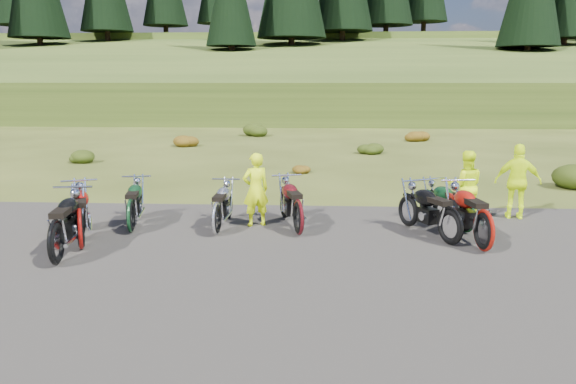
# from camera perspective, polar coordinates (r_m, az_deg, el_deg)

# --- Properties ---
(ground) EXTENTS (300.00, 300.00, 0.00)m
(ground) POSITION_cam_1_polar(r_m,az_deg,el_deg) (10.65, 1.47, -6.33)
(ground) COLOR #323D14
(ground) RESTS_ON ground
(gravel_pad) EXTENTS (20.00, 12.00, 0.04)m
(gravel_pad) POSITION_cam_1_polar(r_m,az_deg,el_deg) (8.77, 1.06, -10.32)
(gravel_pad) COLOR black
(gravel_pad) RESTS_ON ground
(hill_slope) EXTENTS (300.00, 45.97, 9.37)m
(hill_slope) POSITION_cam_1_polar(r_m,az_deg,el_deg) (60.22, 2.94, 8.35)
(hill_slope) COLOR #2E4316
(hill_slope) RESTS_ON ground
(hill_plateau) EXTENTS (300.00, 90.00, 9.17)m
(hill_plateau) POSITION_cam_1_polar(r_m,az_deg,el_deg) (120.18, 3.10, 9.89)
(hill_plateau) COLOR #2E4316
(hill_plateau) RESTS_ON ground
(shrub_1) EXTENTS (1.03, 1.03, 0.61)m
(shrub_1) POSITION_cam_1_polar(r_m,az_deg,el_deg) (23.59, -20.34, 3.57)
(shrub_1) COLOR #20340D
(shrub_1) RESTS_ON ground
(shrub_2) EXTENTS (1.30, 1.30, 0.77)m
(shrub_2) POSITION_cam_1_polar(r_m,az_deg,el_deg) (27.66, -10.44, 5.32)
(shrub_2) COLOR #6C370D
(shrub_2) RESTS_ON ground
(shrub_3) EXTENTS (1.56, 1.56, 0.92)m
(shrub_3) POSITION_cam_1_polar(r_m,az_deg,el_deg) (32.36, -3.21, 6.50)
(shrub_3) COLOR #20340D
(shrub_3) RESTS_ON ground
(shrub_4) EXTENTS (0.77, 0.77, 0.45)m
(shrub_4) POSITION_cam_1_polar(r_m,az_deg,el_deg) (19.58, 1.13, 2.57)
(shrub_4) COLOR #6C370D
(shrub_4) RESTS_ON ground
(shrub_5) EXTENTS (1.03, 1.03, 0.61)m
(shrub_5) POSITION_cam_1_polar(r_m,az_deg,el_deg) (24.91, 8.28, 4.55)
(shrub_5) COLOR #20340D
(shrub_5) RESTS_ON ground
(shrub_6) EXTENTS (1.30, 1.30, 0.77)m
(shrub_6) POSITION_cam_1_polar(r_m,az_deg,el_deg) (30.50, 12.89, 5.78)
(shrub_6) COLOR #6C370D
(shrub_6) RESTS_ON ground
(motorcycle_0) EXTENTS (1.11, 2.37, 1.19)m
(motorcycle_0) POSITION_cam_1_polar(r_m,az_deg,el_deg) (10.80, -22.34, -6.96)
(motorcycle_0) COLOR black
(motorcycle_0) RESTS_ON ground
(motorcycle_1) EXTENTS (1.54, 2.35, 1.17)m
(motorcycle_1) POSITION_cam_1_polar(r_m,az_deg,el_deg) (11.59, -20.18, -5.57)
(motorcycle_1) COLOR #950E0A
(motorcycle_1) RESTS_ON ground
(motorcycle_2) EXTENTS (1.03, 2.11, 1.06)m
(motorcycle_2) POSITION_cam_1_polar(r_m,az_deg,el_deg) (12.47, -15.59, -4.09)
(motorcycle_2) COLOR #0E3217
(motorcycle_2) RESTS_ON ground
(motorcycle_3) EXTENTS (0.71, 1.99, 1.03)m
(motorcycle_3) POSITION_cam_1_polar(r_m,az_deg,el_deg) (11.94, -7.24, -4.45)
(motorcycle_3) COLOR silver
(motorcycle_3) RESTS_ON ground
(motorcycle_4) EXTENTS (1.25, 2.24, 1.11)m
(motorcycle_4) POSITION_cam_1_polar(r_m,az_deg,el_deg) (11.83, 1.06, -4.50)
(motorcycle_4) COLOR #460B10
(motorcycle_4) RESTS_ON ground
(motorcycle_5) EXTENTS (1.58, 2.26, 1.13)m
(motorcycle_5) POSITION_cam_1_polar(r_m,az_deg,el_deg) (11.60, 16.04, -5.29)
(motorcycle_5) COLOR black
(motorcycle_5) RESTS_ON ground
(motorcycle_6) EXTENTS (1.15, 2.37, 1.19)m
(motorcycle_6) POSITION_cam_1_polar(r_m,az_deg,el_deg) (11.37, 19.13, -5.81)
(motorcycle_6) COLOR maroon
(motorcycle_6) RESTS_ON ground
(motorcycle_7) EXTENTS (1.41, 2.04, 1.02)m
(motorcycle_7) POSITION_cam_1_polar(r_m,az_deg,el_deg) (12.60, 17.42, -4.04)
(motorcycle_7) COLOR black
(motorcycle_7) RESTS_ON ground
(person_middle) EXTENTS (0.70, 0.60, 1.63)m
(person_middle) POSITION_cam_1_polar(r_m,az_deg,el_deg) (12.40, -3.30, 0.11)
(person_middle) COLOR #D6F30C
(person_middle) RESTS_ON ground
(person_right_a) EXTENTS (0.82, 0.66, 1.63)m
(person_right_a) POSITION_cam_1_polar(r_m,az_deg,el_deg) (13.41, 17.57, 0.45)
(person_right_a) COLOR #D6F30C
(person_right_a) RESTS_ON ground
(person_right_b) EXTENTS (1.09, 0.62, 1.75)m
(person_right_b) POSITION_cam_1_polar(r_m,az_deg,el_deg) (14.08, 22.31, 0.88)
(person_right_b) COLOR #D6F30C
(person_right_b) RESTS_ON ground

